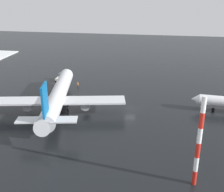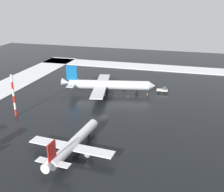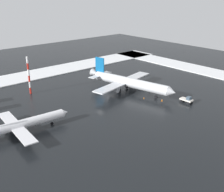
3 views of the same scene
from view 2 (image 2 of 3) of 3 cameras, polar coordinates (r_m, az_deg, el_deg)
ground_plane at (r=101.32m, az=-1.76°, el=-2.88°), size 240.00×240.00×0.00m
snow_bank_left at (r=163.28m, az=5.32°, el=6.04°), size 14.00×116.00×0.32m
airplane_far_rear at (r=116.76m, az=-1.10°, el=2.30°), size 32.87×39.29×11.73m
airplane_foreground_jet at (r=75.08m, az=-7.73°, el=-9.40°), size 28.22×23.44×8.38m
pushback_tug at (r=120.49m, az=10.29°, el=1.25°), size 2.42×4.66×2.50m
ground_crew_by_nose_gear at (r=114.24m, az=7.18°, el=0.20°), size 0.36×0.36×1.71m
ground_crew_mid_apron at (r=122.04m, az=2.40°, el=1.65°), size 0.36×0.36×1.71m
antenna_mast at (r=99.55m, az=-19.36°, el=0.05°), size 0.70×0.70×14.69m
traffic_cone_near_nose at (r=115.21m, az=-3.61°, el=0.13°), size 0.36×0.36×0.55m
traffic_cone_mid_line at (r=125.13m, az=2.10°, el=1.79°), size 0.36×0.36×0.55m
traffic_cone_wingtip_side at (r=114.81m, az=3.28°, el=0.06°), size 0.36×0.36×0.55m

